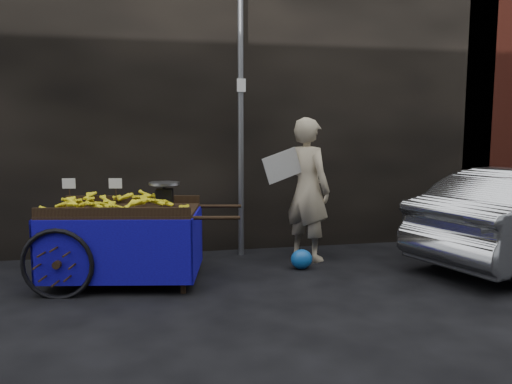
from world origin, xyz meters
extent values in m
plane|color=black|center=(0.00, 0.00, 0.00)|extent=(80.00, 80.00, 0.00)
cube|color=black|center=(-1.00, 2.60, 2.50)|extent=(11.00, 2.00, 5.00)
cube|color=#591E14|center=(5.50, 2.60, 2.50)|extent=(3.00, 2.00, 5.00)
cylinder|color=slate|center=(0.30, 1.30, 2.00)|extent=(0.08, 0.08, 4.00)
cube|color=white|center=(0.30, 1.25, 2.40)|extent=(0.12, 0.02, 0.18)
cube|color=black|center=(-1.27, 0.28, 0.84)|extent=(1.84, 1.34, 0.06)
cube|color=black|center=(-1.18, 0.76, 0.91)|extent=(1.66, 0.35, 0.10)
cube|color=black|center=(-1.36, -0.21, 0.91)|extent=(1.66, 0.35, 0.10)
cube|color=black|center=(-0.62, -0.27, 0.42)|extent=(0.06, 0.06, 0.84)
cube|color=black|center=(-0.47, 0.55, 0.42)|extent=(0.06, 0.06, 0.84)
cylinder|color=black|center=(-0.26, -0.34, 0.84)|extent=(0.52, 0.14, 0.04)
cylinder|color=black|center=(-0.11, 0.49, 0.84)|extent=(0.52, 0.14, 0.04)
torus|color=black|center=(-1.94, -0.17, 0.37)|extent=(0.78, 0.20, 0.79)
torus|color=black|center=(-1.73, 0.94, 0.37)|extent=(0.78, 0.20, 0.79)
cylinder|color=black|center=(-1.84, 0.38, 0.37)|extent=(0.27, 1.16, 0.05)
cube|color=#12078F|center=(-1.37, -0.25, 0.48)|extent=(1.70, 0.34, 0.71)
cube|color=#12078F|center=(-1.17, 0.80, 0.48)|extent=(1.70, 0.34, 0.71)
cube|color=#12078F|center=(-2.10, 0.43, 0.48)|extent=(0.22, 1.08, 0.71)
cube|color=#12078F|center=(-0.43, 0.12, 0.48)|extent=(0.22, 1.08, 0.71)
cube|color=black|center=(-0.79, 0.24, 1.02)|extent=(0.21, 0.18, 0.17)
cylinder|color=silver|center=(-0.79, 0.24, 1.16)|extent=(0.42, 0.42, 0.03)
cube|color=white|center=(-1.86, 0.27, 1.19)|extent=(0.15, 0.04, 0.12)
cube|color=white|center=(-1.34, 0.17, 1.19)|extent=(0.15, 0.04, 0.12)
imported|color=tan|center=(1.15, 0.86, 0.98)|extent=(0.78, 0.85, 1.96)
cube|color=silver|center=(0.77, 0.79, 1.31)|extent=(0.58, 0.11, 0.50)
ellipsoid|color=#1758AD|center=(0.93, 0.40, 0.13)|extent=(0.28, 0.23, 0.26)
camera|label=1|loc=(-0.91, -5.64, 1.78)|focal=35.00mm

